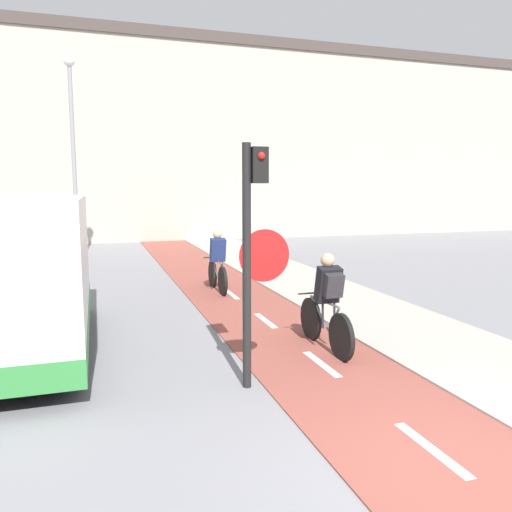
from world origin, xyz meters
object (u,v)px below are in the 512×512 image
object	(u,v)px
traffic_light_pole	(253,239)
van	(14,277)
street_lamp_far	(73,139)
cyclist_near	(327,305)
cyclist_far	(218,265)

from	to	relation	value
traffic_light_pole	van	size ratio (longest dim) A/B	0.62
street_lamp_far	van	bearing A→B (deg)	-93.65
cyclist_near	cyclist_far	bearing A→B (deg)	96.70
street_lamp_far	cyclist_far	size ratio (longest dim) A/B	3.85
street_lamp_far	cyclist_near	xyz separation A→B (m)	(4.01, -11.23, -3.46)
cyclist_far	van	size ratio (longest dim) A/B	0.36
cyclist_near	van	size ratio (longest dim) A/B	0.37
street_lamp_far	van	world-z (taller)	street_lamp_far
traffic_light_pole	street_lamp_far	xyz separation A→B (m)	(-2.47, 12.25, 2.27)
cyclist_near	van	world-z (taller)	van
cyclist_far	van	distance (m)	5.40
cyclist_far	van	xyz separation A→B (m)	(-4.06, -3.52, 0.51)
traffic_light_pole	cyclist_far	size ratio (longest dim) A/B	1.74
street_lamp_far	van	distance (m)	10.30
traffic_light_pole	street_lamp_far	size ratio (longest dim) A/B	0.45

